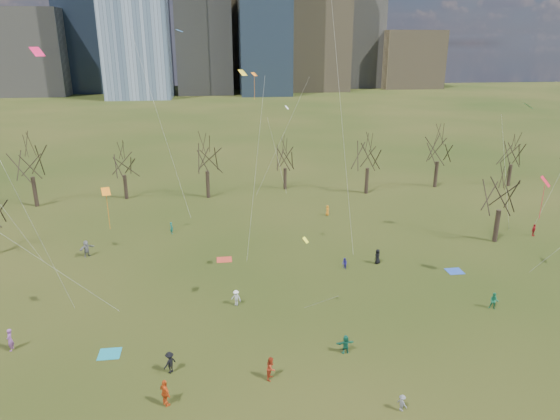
{
  "coord_description": "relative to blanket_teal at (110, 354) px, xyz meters",
  "views": [
    {
      "loc": [
        -5.96,
        -31.97,
        21.86
      ],
      "look_at": [
        0.0,
        12.0,
        7.0
      ],
      "focal_mm": 32.0,
      "sensor_mm": 36.0,
      "label": 1
    }
  ],
  "objects": [
    {
      "name": "blanket_teal",
      "position": [
        0.0,
        0.0,
        0.0
      ],
      "size": [
        1.6,
        1.5,
        0.03
      ],
      "primitive_type": "cube",
      "color": "teal",
      "rests_on": "ground"
    },
    {
      "name": "bare_tree_row",
      "position": [
        14.15,
        36.14,
        6.1
      ],
      "size": [
        113.04,
        29.8,
        9.5
      ],
      "color": "black",
      "rests_on": "ground"
    },
    {
      "name": "person_5",
      "position": [
        17.36,
        -2.21,
        0.72
      ],
      "size": [
        1.39,
        0.53,
        1.47
      ],
      "primitive_type": "imported",
      "rotation": [
        0.0,
        0.0,
        3.22
      ],
      "color": "#16654C",
      "rests_on": "ground"
    },
    {
      "name": "person_2",
      "position": [
        11.55,
        -4.44,
        0.83
      ],
      "size": [
        0.91,
        1.01,
        1.69
      ],
      "primitive_type": "imported",
      "rotation": [
        0.0,
        0.0,
        1.16
      ],
      "color": "#AF3319",
      "rests_on": "ground"
    },
    {
      "name": "person_11",
      "position": [
        -5.72,
        18.78,
        0.91
      ],
      "size": [
        1.62,
        1.57,
        1.84
      ],
      "primitive_type": "imported",
      "rotation": [
        0.0,
        0.0,
        0.75
      ],
      "color": "slate",
      "rests_on": "ground"
    },
    {
      "name": "person_6",
      "position": [
        24.76,
        12.79,
        0.79
      ],
      "size": [
        0.93,
        0.89,
        1.6
      ],
      "primitive_type": "imported",
      "rotation": [
        0.0,
        0.0,
        3.83
      ],
      "color": "black",
      "rests_on": "ground"
    },
    {
      "name": "ground",
      "position": [
        14.24,
        -1.08,
        -0.01
      ],
      "size": [
        500.0,
        500.0,
        0.0
      ],
      "primitive_type": "plane",
      "color": "black",
      "rests_on": "ground"
    },
    {
      "name": "person_4",
      "position": [
        4.61,
        -6.21,
        0.92
      ],
      "size": [
        1.0,
        1.16,
        1.87
      ],
      "primitive_type": "imported",
      "rotation": [
        0.0,
        0.0,
        2.17
      ],
      "color": "#D65117",
      "rests_on": "ground"
    },
    {
      "name": "blanket_crimson",
      "position": [
        8.93,
        15.9,
        0.0
      ],
      "size": [
        1.6,
        1.5,
        0.03
      ],
      "primitive_type": "cube",
      "color": "#BF3926",
      "rests_on": "ground"
    },
    {
      "name": "blanket_navy",
      "position": [
        31.91,
        9.92,
        0.0
      ],
      "size": [
        1.6,
        1.5,
        0.03
      ],
      "primitive_type": "cube",
      "color": "#2549AE",
      "rests_on": "ground"
    },
    {
      "name": "person_8",
      "position": [
        21.02,
        11.97,
        0.58
      ],
      "size": [
        0.64,
        0.71,
        1.19
      ],
      "primitive_type": "imported",
      "rotation": [
        0.0,
        0.0,
        5.12
      ],
      "color": "#292294",
      "rests_on": "ground"
    },
    {
      "name": "kites_airborne",
      "position": [
        17.54,
        13.46,
        12.76
      ],
      "size": [
        64.31,
        42.11,
        28.86
      ],
      "color": "orange",
      "rests_on": "ground"
    },
    {
      "name": "person_3",
      "position": [
        19.27,
        -8.66,
        0.55
      ],
      "size": [
        0.74,
        0.84,
        1.13
      ],
      "primitive_type": "imported",
      "rotation": [
        0.0,
        0.0,
        2.12
      ],
      "color": "slate",
      "rests_on": "ground"
    },
    {
      "name": "person_10",
      "position": [
        45.73,
        17.92,
        0.72
      ],
      "size": [
        0.92,
        0.77,
        1.47
      ],
      "primitive_type": "imported",
      "rotation": [
        0.0,
        0.0,
        0.57
      ],
      "color": "#B11920",
      "rests_on": "ground"
    },
    {
      "name": "person_14",
      "position": [
        31.71,
        2.36,
        0.75
      ],
      "size": [
        0.94,
        0.89,
        1.53
      ],
      "primitive_type": "imported",
      "rotation": [
        0.0,
        0.0,
        5.72
      ],
      "color": "#19724C",
      "rests_on": "ground"
    },
    {
      "name": "person_7",
      "position": [
        -7.37,
        1.51,
        0.87
      ],
      "size": [
        0.43,
        0.65,
        1.77
      ],
      "primitive_type": "imported",
      "rotation": [
        0.0,
        0.0,
        4.71
      ],
      "color": "#894A95",
      "rests_on": "ground"
    },
    {
      "name": "person_9",
      "position": [
        9.7,
        6.04,
        0.7
      ],
      "size": [
        1.06,
        0.94,
        1.43
      ],
      "primitive_type": "imported",
      "rotation": [
        0.0,
        0.0,
        5.72
      ],
      "color": "white",
      "rests_on": "ground"
    },
    {
      "name": "person_12",
      "position": [
        23.04,
        28.62,
        0.68
      ],
      "size": [
        0.72,
        0.81,
        1.38
      ],
      "primitive_type": "imported",
      "rotation": [
        0.0,
        0.0,
        1.04
      ],
      "color": "orange",
      "rests_on": "ground"
    },
    {
      "name": "person_13",
      "position": [
        2.86,
        24.47,
        0.72
      ],
      "size": [
        0.57,
        0.64,
        1.46
      ],
      "primitive_type": "imported",
      "rotation": [
        0.0,
        0.0,
        2.1
      ],
      "color": "#17695E",
      "rests_on": "ground"
    },
    {
      "name": "downtown_skyline",
      "position": [
        11.8,
        209.56,
        38.99
      ],
      "size": [
        212.5,
        78.0,
        118.0
      ],
      "color": "slate",
      "rests_on": "ground"
    },
    {
      "name": "person_15",
      "position": [
        4.64,
        -2.82,
        0.8
      ],
      "size": [
        1.16,
        1.18,
        1.62
      ],
      "primitive_type": "imported",
      "rotation": [
        0.0,
        0.0,
        3.96
      ],
      "color": "black",
      "rests_on": "ground"
    }
  ]
}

